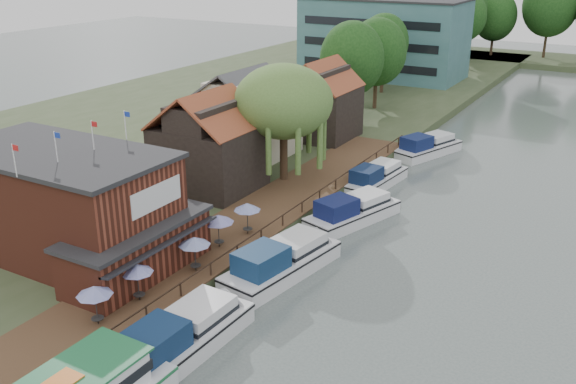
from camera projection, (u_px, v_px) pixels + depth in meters
The scene contains 26 objects.
ground at pixel (274, 320), 37.90m from camera, with size 260.00×260.00×0.00m, color #495552.
land_bank at pixel (214, 119), 80.04m from camera, with size 50.00×140.00×1.00m, color #384728.
quay_deck at pixel (253, 219), 49.35m from camera, with size 6.00×50.00×0.10m, color #47301E.
quay_rail at pixel (286, 218), 48.33m from camera, with size 0.20×49.00×1.00m, color black, non-canonical shape.
pub at pixel (83, 208), 41.98m from camera, with size 20.00×11.00×7.30m, color maroon, non-canonical shape.
hotel_block at pixel (383, 37), 102.19m from camera, with size 25.40×12.40×12.30m, color #38666B, non-canonical shape.
cottage_a at pixel (208, 141), 54.35m from camera, with size 8.60×7.60×8.50m, color black, non-canonical shape.
cottage_b at pixel (244, 112), 63.84m from camera, with size 9.60×8.60×8.50m, color beige, non-canonical shape.
cottage_c at pixel (321, 99), 69.23m from camera, with size 7.60×7.60×8.50m, color black, non-canonical shape.
willow at pixel (284, 124), 55.94m from camera, with size 8.60×8.60×10.43m, color #476B2D, non-canonical shape.
umbrella_0 at pixel (96, 305), 35.12m from camera, with size 2.02×2.02×2.38m, color navy, non-canonical shape.
umbrella_1 at pixel (138, 282), 37.54m from camera, with size 1.94×1.94×2.38m, color navy, non-canonical shape.
umbrella_2 at pixel (195, 254), 40.98m from camera, with size 2.09×2.09×2.38m, color navy, non-canonical shape.
umbrella_3 at pixel (219, 231), 44.33m from camera, with size 2.20×2.20×2.38m, color navy, non-canonical shape.
umbrella_4 at pixel (247, 218), 46.36m from camera, with size 1.97×1.97×2.38m, color #1B2F97, non-canonical shape.
cruiser_0 at pixel (181, 332), 34.43m from camera, with size 3.48×10.74×2.64m, color silver, non-canonical shape.
cruiser_1 at pixel (282, 257), 42.67m from camera, with size 3.51×10.84×2.66m, color silver, non-canonical shape.
cruiser_2 at pixel (353, 208), 51.02m from camera, with size 3.24×10.01×2.43m, color silver, non-canonical shape.
cruiser_3 at pixel (376, 175), 58.65m from camera, with size 3.06×9.46×2.28m, color white, non-canonical shape.
cruiser_4 at pixel (428, 144), 67.55m from camera, with size 3.18×9.84×2.38m, color silver, non-canonical shape.
bank_tree_0 at pixel (352, 70), 76.77m from camera, with size 7.71×7.71×11.64m, color #143811, non-canonical shape.
bank_tree_1 at pixel (377, 64), 81.44m from camera, with size 7.44×7.44×11.52m, color #143811, non-canonical shape.
bank_tree_2 at pixel (383, 53), 90.51m from camera, with size 6.94×6.94×11.13m, color #143811, non-canonical shape.
bank_tree_3 at pixel (421, 34), 108.35m from camera, with size 8.72×8.72×11.63m, color #143811, non-canonical shape.
bank_tree_4 at pixel (464, 30), 109.85m from camera, with size 7.23×7.23×12.69m, color #143811, non-canonical shape.
bank_tree_5 at pixel (463, 21), 118.12m from camera, with size 8.20×8.20×13.66m, color #143811, non-canonical shape.
Camera 1 is at (17.10, -27.85, 20.67)m, focal length 40.00 mm.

